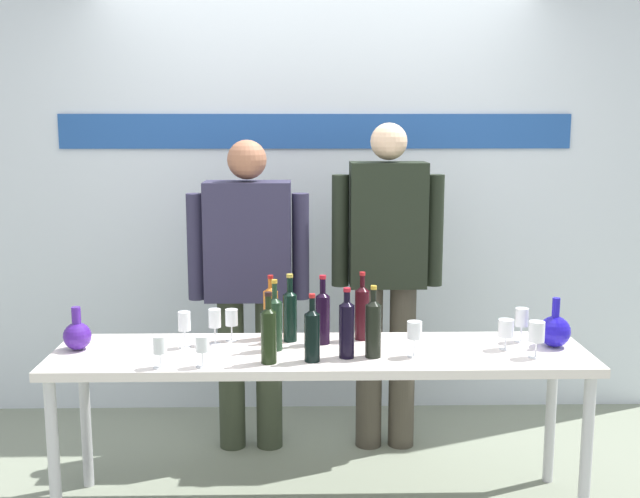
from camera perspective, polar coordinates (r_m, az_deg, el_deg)
back_wall at (r=4.56m, az=-0.30°, el=6.43°), size 4.26×0.11×3.00m
display_table at (r=3.43m, az=0.05°, el=-8.59°), size 2.37×0.57×0.75m
decanter_blue_left at (r=3.57m, az=-17.68°, el=-6.12°), size 0.12×0.12×0.19m
decanter_blue_right at (r=3.60m, az=17.13°, el=-5.84°), size 0.14×0.14×0.23m
presenter_left at (r=4.02m, az=-5.35°, el=-1.94°), size 0.64×0.22×1.66m
presenter_right at (r=4.03m, az=5.03°, el=-1.35°), size 0.58×0.22×1.74m
wine_bottle_0 at (r=3.57m, az=-3.70°, el=-4.62°), size 0.07×0.07×0.30m
wine_bottle_1 at (r=3.39m, az=-3.39°, el=-5.42°), size 0.07×0.07×0.32m
wine_bottle_2 at (r=3.48m, az=0.20°, el=-4.95°), size 0.06×0.06×0.32m
wine_bottle_3 at (r=3.21m, az=-3.86°, el=-6.25°), size 0.07×0.07×0.30m
wine_bottle_4 at (r=3.23m, az=-0.59°, el=-6.29°), size 0.07×0.07×0.29m
wine_bottle_5 at (r=3.52m, az=-2.26°, el=-4.79°), size 0.06×0.06×0.32m
wine_bottle_6 at (r=3.55m, az=3.16°, el=-4.63°), size 0.07×0.07×0.32m
wine_bottle_7 at (r=3.28m, az=2.01°, el=-5.82°), size 0.07×0.07×0.31m
wine_bottle_8 at (r=3.29m, az=4.00°, el=-5.80°), size 0.07×0.07×0.31m
wine_glass_left_0 at (r=3.22m, az=-11.88°, el=-7.09°), size 0.06×0.06×0.13m
wine_glass_left_1 at (r=3.47m, az=-10.10°, el=-5.40°), size 0.06×0.06×0.17m
wine_glass_left_2 at (r=3.55m, az=-6.63°, el=-5.17°), size 0.06×0.06×0.15m
wine_glass_left_3 at (r=3.50m, az=-7.87°, el=-5.21°), size 0.06×0.06×0.16m
wine_glass_left_4 at (r=3.20m, az=-8.78°, el=-7.09°), size 0.06×0.06×0.13m
wine_glass_right_0 at (r=3.41m, az=15.88°, el=-6.01°), size 0.07×0.07×0.16m
wine_glass_right_1 at (r=3.49m, az=13.74°, el=-5.82°), size 0.07×0.07×0.14m
wine_glass_right_2 at (r=3.32m, az=7.07°, el=-6.10°), size 0.06×0.06×0.16m
wine_glass_right_3 at (r=3.63m, az=14.83°, el=-5.01°), size 0.06×0.06×0.16m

